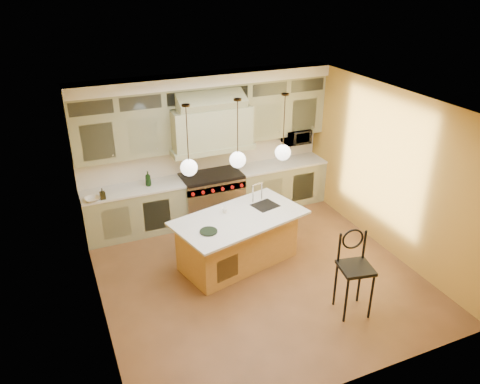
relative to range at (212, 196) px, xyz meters
name	(u,v)px	position (x,y,z in m)	size (l,w,h in m)	color
floor	(257,274)	(0.00, -2.14, -0.49)	(5.00, 5.00, 0.00)	#56371D
ceiling	(260,105)	(0.00, -2.14, 2.41)	(5.00, 5.00, 0.00)	white
wall_back	(204,145)	(0.00, 0.36, 0.96)	(5.00, 5.00, 0.00)	#BA8B33
wall_front	(355,289)	(0.00, -4.64, 0.96)	(5.00, 5.00, 0.00)	#BA8B33
wall_left	(91,229)	(-2.50, -2.14, 0.96)	(5.00, 5.00, 0.00)	#BA8B33
wall_right	(388,171)	(2.50, -2.14, 0.96)	(5.00, 5.00, 0.00)	#BA8B33
back_cabinetry	(209,150)	(0.00, 0.09, 0.94)	(5.00, 0.77, 2.90)	#969870
range	(212,196)	(0.00, 0.00, 0.00)	(1.20, 0.74, 0.96)	silver
kitchen_island	(238,239)	(-0.14, -1.69, -0.01)	(2.39, 1.66, 1.35)	#A67A3B
counter_stool	(355,268)	(0.91, -3.51, 0.27)	(0.54, 0.54, 1.30)	black
microwave	(296,136)	(1.95, 0.11, 0.96)	(0.54, 0.37, 0.30)	black
oil_bottle_a	(148,179)	(-1.25, 0.01, 0.60)	(0.11, 0.11, 0.29)	black
oil_bottle_b	(102,194)	(-2.12, -0.22, 0.56)	(0.09, 0.09, 0.20)	black
fruit_bowl	(92,199)	(-2.30, -0.22, 0.49)	(0.26, 0.26, 0.06)	silver
cup	(225,210)	(-0.31, -1.52, 0.48)	(0.10, 0.10, 0.09)	white
pendant_left	(189,166)	(-0.95, -1.69, 1.46)	(0.26, 0.26, 1.11)	#2D2319
pendant_center	(238,158)	(-0.15, -1.69, 1.46)	(0.26, 0.26, 1.11)	#2D2319
pendant_right	(283,151)	(0.65, -1.69, 1.46)	(0.26, 0.26, 1.11)	#2D2319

